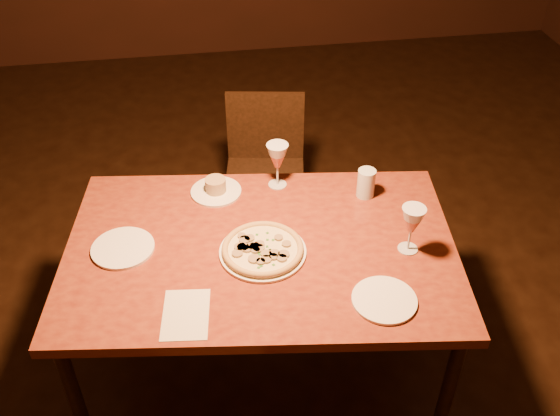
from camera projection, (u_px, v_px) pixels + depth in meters
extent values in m
plane|color=black|center=(276.00, 401.00, 2.62)|extent=(7.00, 7.00, 0.00)
cube|color=brown|center=(261.00, 250.00, 2.26)|extent=(1.52, 1.08, 0.04)
cylinder|color=black|center=(79.00, 409.00, 2.18)|extent=(0.05, 0.05, 0.71)
cylinder|color=black|center=(119.00, 256.00, 2.79)|extent=(0.05, 0.05, 0.71)
cylinder|color=black|center=(445.00, 400.00, 2.21)|extent=(0.05, 0.05, 0.71)
cylinder|color=black|center=(404.00, 251.00, 2.82)|extent=(0.05, 0.05, 0.71)
cube|color=black|center=(265.00, 180.00, 3.15)|extent=(0.45, 0.45, 0.04)
cube|color=black|center=(265.00, 126.00, 3.16)|extent=(0.39, 0.09, 0.37)
cylinder|color=black|center=(233.00, 233.00, 3.16)|extent=(0.03, 0.03, 0.40)
cylinder|color=black|center=(237.00, 195.00, 3.41)|extent=(0.03, 0.03, 0.40)
cylinder|color=black|center=(296.00, 233.00, 3.16)|extent=(0.03, 0.03, 0.40)
cylinder|color=black|center=(295.00, 195.00, 3.41)|extent=(0.03, 0.03, 0.40)
cylinder|color=white|center=(263.00, 252.00, 2.22)|extent=(0.31, 0.31, 0.01)
cylinder|color=beige|center=(263.00, 249.00, 2.21)|extent=(0.28, 0.28, 0.01)
torus|color=tan|center=(263.00, 248.00, 2.21)|extent=(0.29, 0.29, 0.02)
cylinder|color=white|center=(216.00, 191.00, 2.50)|extent=(0.20, 0.20, 0.01)
cylinder|color=tan|center=(216.00, 185.00, 2.48)|extent=(0.08, 0.08, 0.06)
cylinder|color=silver|center=(366.00, 183.00, 2.46)|extent=(0.07, 0.07, 0.12)
cylinder|color=white|center=(123.00, 248.00, 2.24)|extent=(0.23, 0.23, 0.01)
cylinder|color=white|center=(384.00, 300.00, 2.04)|extent=(0.21, 0.21, 0.01)
cube|color=beige|center=(186.00, 314.00, 1.99)|extent=(0.17, 0.23, 0.00)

